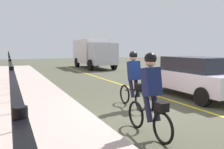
# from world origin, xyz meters

# --- Properties ---
(ground_plane) EXTENTS (80.00, 80.00, 0.00)m
(ground_plane) POSITION_xyz_m (0.00, 0.00, 0.00)
(ground_plane) COLOR #4A4A3A
(lane_line_centre) EXTENTS (36.00, 0.12, 0.01)m
(lane_line_centre) POSITION_xyz_m (0.00, -1.60, 0.00)
(lane_line_centre) COLOR yellow
(lane_line_centre) RESTS_ON ground
(sidewalk) EXTENTS (40.00, 3.20, 0.15)m
(sidewalk) POSITION_xyz_m (0.00, 3.40, 0.07)
(sidewalk) COLOR #AFA39A
(sidewalk) RESTS_ON ground
(iron_fence) EXTENTS (15.16, 0.04, 1.60)m
(iron_fence) POSITION_xyz_m (1.00, 3.80, 1.30)
(iron_fence) COLOR black
(iron_fence) RESTS_ON sidewalk
(cyclist_lead) EXTENTS (1.71, 0.36, 1.83)m
(cyclist_lead) POSITION_xyz_m (-1.59, 1.08, 0.91)
(cyclist_lead) COLOR black
(cyclist_lead) RESTS_ON ground
(cyclist_follow) EXTENTS (1.71, 0.36, 1.83)m
(cyclist_follow) POSITION_xyz_m (0.71, 0.19, 0.91)
(cyclist_follow) COLOR black
(cyclist_follow) RESTS_ON ground
(patrol_sedan) EXTENTS (4.43, 1.97, 1.58)m
(patrol_sedan) POSITION_xyz_m (1.36, -2.87, 0.82)
(patrol_sedan) COLOR white
(patrol_sedan) RESTS_ON ground
(box_truck_background) EXTENTS (6.71, 2.55, 2.78)m
(box_truck_background) POSITION_xyz_m (15.93, -3.83, 1.55)
(box_truck_background) COLOR silver
(box_truck_background) RESTS_ON ground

